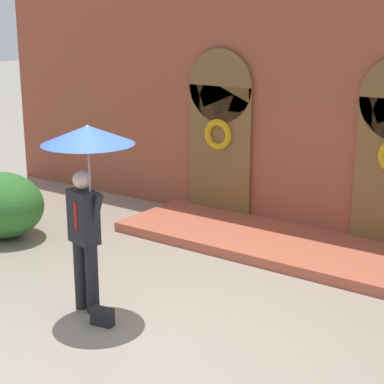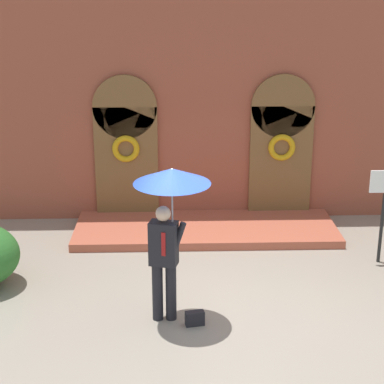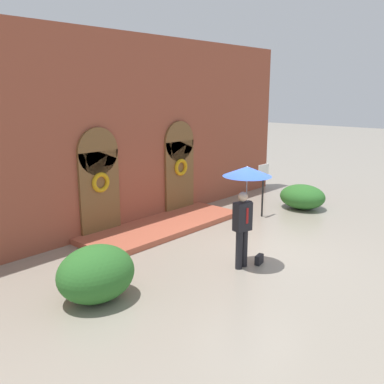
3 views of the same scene
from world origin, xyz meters
name	(u,v)px [view 3 (image 3 of 3)]	position (x,y,z in m)	size (l,w,h in m)	color
ground_plane	(249,254)	(0.00, 0.00, 0.00)	(80.00, 80.00, 0.00)	gray
building_facade	(137,136)	(0.00, 4.15, 2.68)	(14.00, 2.30, 5.60)	brown
person_with_umbrella	(246,186)	(-0.69, -0.32, 1.91)	(1.10, 1.10, 2.36)	black
handbag	(259,259)	(-0.35, -0.52, 0.11)	(0.28, 0.12, 0.22)	black
sign_post	(263,182)	(3.05, 1.59, 1.16)	(0.56, 0.06, 1.72)	black
shrub_left	(96,274)	(-3.97, 0.86, 0.55)	(1.57, 1.34, 1.09)	#2D6B28
shrub_right	(302,197)	(4.82, 1.09, 0.42)	(1.38, 1.58, 0.83)	#2D6B28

